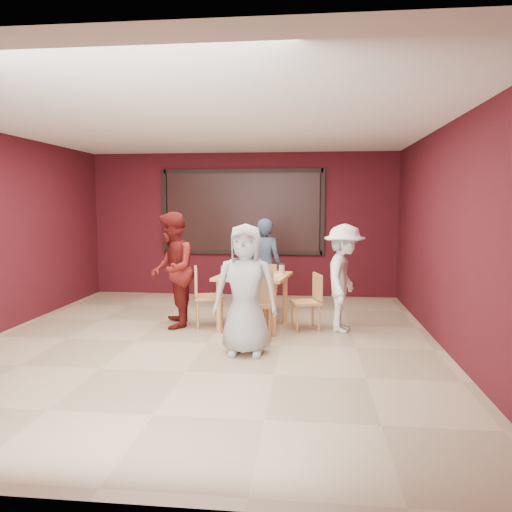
# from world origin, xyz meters

# --- Properties ---
(floor) EXTENTS (7.00, 7.00, 0.00)m
(floor) POSITION_xyz_m (0.00, 0.00, 0.00)
(floor) COLOR tan
(floor) RESTS_ON ground
(window_blinds) EXTENTS (3.00, 0.02, 1.50)m
(window_blinds) POSITION_xyz_m (0.00, 3.45, 1.65)
(window_blinds) COLOR black
(dining_table) EXTENTS (1.12, 1.12, 0.93)m
(dining_table) POSITION_xyz_m (0.51, 0.89, 0.68)
(dining_table) COLOR tan
(dining_table) RESTS_ON floor
(chair_front) EXTENTS (0.56, 0.56, 0.96)m
(chair_front) POSITION_xyz_m (0.60, 0.20, 0.54)
(chair_front) COLOR #C4854C
(chair_front) RESTS_ON floor
(chair_back) EXTENTS (0.53, 0.53, 0.84)m
(chair_back) POSITION_xyz_m (0.57, 1.65, 0.47)
(chair_back) COLOR #C4854C
(chair_back) RESTS_ON floor
(chair_left) EXTENTS (0.52, 0.52, 0.89)m
(chair_left) POSITION_xyz_m (-0.23, 0.89, 0.50)
(chair_left) COLOR #C4854C
(chair_left) RESTS_ON floor
(chair_right) EXTENTS (0.49, 0.49, 0.81)m
(chair_right) POSITION_xyz_m (1.33, 0.86, 0.46)
(chair_right) COLOR #C4854C
(chair_right) RESTS_ON floor
(diner_front) EXTENTS (0.77, 0.50, 1.58)m
(diner_front) POSITION_xyz_m (0.56, -0.41, 0.79)
(diner_front) COLOR #A1A1A1
(diner_front) RESTS_ON floor
(diner_back) EXTENTS (0.66, 0.54, 1.57)m
(diner_back) POSITION_xyz_m (0.58, 2.01, 0.79)
(diner_back) COLOR #2E3C52
(diner_back) RESTS_ON floor
(diner_left) EXTENTS (0.81, 0.95, 1.69)m
(diner_left) POSITION_xyz_m (-0.68, 0.81, 0.85)
(diner_left) COLOR #5F1312
(diner_left) RESTS_ON floor
(diner_right) EXTENTS (0.76, 1.08, 1.53)m
(diner_right) POSITION_xyz_m (1.80, 0.82, 0.76)
(diner_right) COLOR white
(diner_right) RESTS_ON floor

